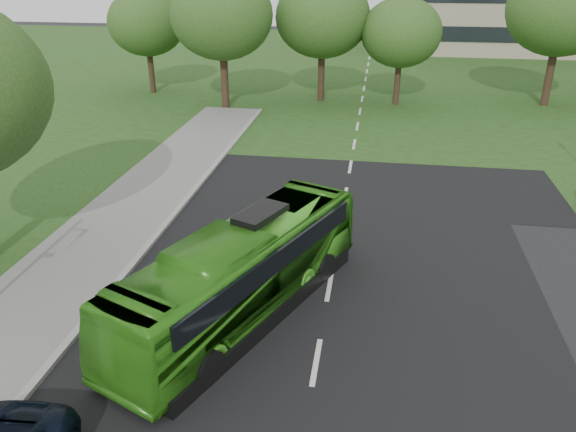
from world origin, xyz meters
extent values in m
plane|color=black|center=(0.00, 0.00, 0.00)|extent=(160.00, 160.00, 0.00)
cube|color=black|center=(0.00, 20.00, 0.01)|extent=(14.00, 120.00, 0.01)
cube|color=black|center=(0.00, 14.00, 0.01)|extent=(80.00, 12.00, 0.01)
cube|color=silver|center=(0.00, 15.00, 0.02)|extent=(0.15, 90.00, 0.01)
cube|color=gray|center=(-7.10, -5.00, 0.07)|extent=(0.25, 60.00, 0.15)
cube|color=#274517|center=(0.00, 45.00, 0.01)|extent=(120.00, 60.00, 0.01)
cylinder|color=black|center=(-9.87, 25.60, 1.80)|extent=(0.54, 0.54, 3.61)
ellipsoid|color=#274E1A|center=(-9.87, 25.60, 6.47)|extent=(7.16, 7.16, 6.09)
cylinder|color=black|center=(-3.18, 29.00, 1.69)|extent=(0.51, 0.51, 3.38)
ellipsoid|color=#274E1A|center=(-3.18, 29.00, 6.16)|extent=(6.95, 6.95, 5.91)
cylinder|color=black|center=(2.56, 28.54, 1.45)|extent=(0.44, 0.44, 2.90)
ellipsoid|color=#274E1A|center=(2.56, 28.54, 5.21)|extent=(5.77, 5.77, 4.91)
cylinder|color=black|center=(13.56, 30.05, 1.89)|extent=(0.57, 0.57, 3.78)
ellipsoid|color=#274E1A|center=(13.56, 30.05, 6.81)|extent=(7.59, 7.59, 6.45)
cylinder|color=black|center=(-17.10, 29.66, 1.53)|extent=(0.46, 0.46, 3.07)
ellipsoid|color=#274E1A|center=(-17.10, 29.66, 5.48)|extent=(6.02, 6.02, 5.12)
imported|color=#3B951D|center=(-2.52, 0.07, 1.43)|extent=(6.29, 10.41, 2.87)
camera|label=1|loc=(1.18, -14.25, 10.07)|focal=35.00mm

